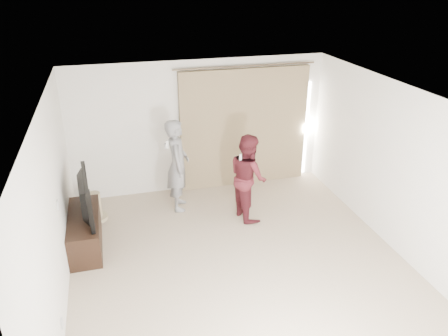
{
  "coord_description": "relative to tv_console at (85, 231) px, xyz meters",
  "views": [
    {
      "loc": [
        -1.67,
        -5.18,
        4.12
      ],
      "look_at": [
        0.07,
        1.2,
        1.08
      ],
      "focal_mm": 35.0,
      "sensor_mm": 36.0,
      "label": 1
    }
  ],
  "objects": [
    {
      "name": "wall_left",
      "position": [
        -0.23,
        -1.16,
        1.03
      ],
      "size": [
        0.04,
        5.5,
        2.6
      ],
      "color": "white",
      "rests_on": "ground"
    },
    {
      "name": "wall_back",
      "position": [
        2.27,
        1.59,
        1.03
      ],
      "size": [
        5.0,
        0.04,
        2.6
      ],
      "primitive_type": "cube",
      "color": "white",
      "rests_on": "ground"
    },
    {
      "name": "tv",
      "position": [
        0.0,
        0.0,
        0.62
      ],
      "size": [
        0.26,
        1.21,
        0.69
      ],
      "primitive_type": "imported",
      "rotation": [
        0.0,
        0.0,
        1.65
      ],
      "color": "black",
      "rests_on": "tv_console"
    },
    {
      "name": "floor",
      "position": [
        2.27,
        -1.16,
        -0.27
      ],
      "size": [
        5.5,
        5.5,
        0.0
      ],
      "primitive_type": "plane",
      "color": "#C3AA92",
      "rests_on": "ground"
    },
    {
      "name": "ceiling",
      "position": [
        2.27,
        -1.16,
        2.33
      ],
      "size": [
        5.0,
        5.5,
        0.01
      ],
      "primitive_type": "cube",
      "color": "silver",
      "rests_on": "wall_back"
    },
    {
      "name": "scratching_post",
      "position": [
        0.17,
        0.79,
        -0.06
      ],
      "size": [
        0.39,
        0.39,
        0.52
      ],
      "color": "#C6B788",
      "rests_on": "ground"
    },
    {
      "name": "curtain",
      "position": [
        3.18,
        1.52,
        0.93
      ],
      "size": [
        2.8,
        0.11,
        2.46
      ],
      "color": "#9A855E",
      "rests_on": "ground"
    },
    {
      "name": "tv_console",
      "position": [
        0.0,
        0.0,
        0.0
      ],
      "size": [
        0.49,
        1.41,
        0.54
      ],
      "primitive_type": "cube",
      "color": "black",
      "rests_on": "ground"
    },
    {
      "name": "person_woman",
      "position": [
        2.82,
        0.21,
        0.51
      ],
      "size": [
        0.69,
        0.84,
        1.57
      ],
      "color": "#521920",
      "rests_on": "ground"
    },
    {
      "name": "person_man",
      "position": [
        1.68,
        0.84,
        0.59
      ],
      "size": [
        0.52,
        0.69,
        1.73
      ],
      "color": "gray",
      "rests_on": "ground"
    }
  ]
}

